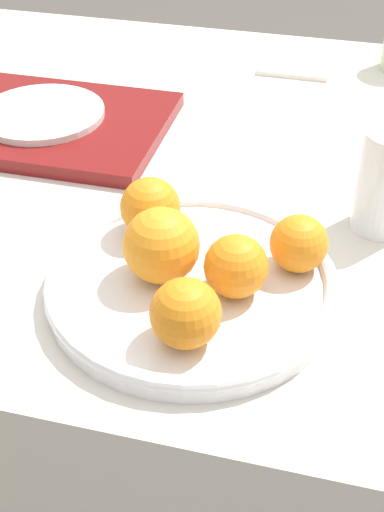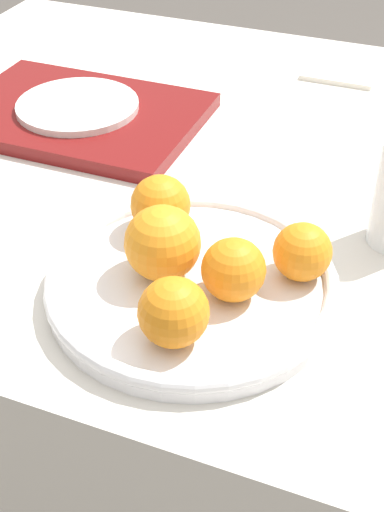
{
  "view_description": "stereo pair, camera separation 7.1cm",
  "coord_description": "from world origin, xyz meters",
  "px_view_note": "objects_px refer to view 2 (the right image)",
  "views": [
    {
      "loc": [
        0.09,
        -0.83,
        1.2
      ],
      "look_at": [
        -0.05,
        -0.28,
        0.76
      ],
      "focal_mm": 50.0,
      "sensor_mm": 36.0,
      "label": 1
    },
    {
      "loc": [
        0.16,
        -0.8,
        1.2
      ],
      "look_at": [
        -0.05,
        -0.28,
        0.76
      ],
      "focal_mm": 50.0,
      "sensor_mm": 36.0,
      "label": 2
    }
  ],
  "objects_px": {
    "serving_tray": "(79,115)",
    "napkin": "(344,66)",
    "fruit_platter": "(192,284)",
    "orange_2": "(302,252)",
    "orange_1": "(163,243)",
    "orange_4": "(160,205)",
    "orange_0": "(174,312)",
    "side_plate": "(78,106)",
    "orange_3": "(234,270)"
  },
  "relations": [
    {
      "from": "orange_1",
      "to": "serving_tray",
      "type": "bearing_deg",
      "value": 131.51
    },
    {
      "from": "fruit_platter",
      "to": "orange_4",
      "type": "relative_size",
      "value": 4.55
    },
    {
      "from": "fruit_platter",
      "to": "orange_4",
      "type": "height_order",
      "value": "orange_4"
    },
    {
      "from": "fruit_platter",
      "to": "serving_tray",
      "type": "xyz_separation_m",
      "value": [
        -0.3,
        0.3,
        -0.0
      ]
    },
    {
      "from": "napkin",
      "to": "orange_0",
      "type": "bearing_deg",
      "value": -90.74
    },
    {
      "from": "orange_2",
      "to": "orange_4",
      "type": "bearing_deg",
      "value": 172.52
    },
    {
      "from": "fruit_platter",
      "to": "orange_2",
      "type": "height_order",
      "value": "orange_2"
    },
    {
      "from": "orange_0",
      "to": "napkin",
      "type": "xyz_separation_m",
      "value": [
        0.01,
        0.72,
        -0.05
      ]
    },
    {
      "from": "napkin",
      "to": "serving_tray",
      "type": "bearing_deg",
      "value": -134.06
    },
    {
      "from": "fruit_platter",
      "to": "napkin",
      "type": "height_order",
      "value": "fruit_platter"
    },
    {
      "from": "orange_3",
      "to": "napkin",
      "type": "distance_m",
      "value": 0.64
    },
    {
      "from": "orange_1",
      "to": "orange_4",
      "type": "height_order",
      "value": "orange_1"
    },
    {
      "from": "orange_1",
      "to": "napkin",
      "type": "relative_size",
      "value": 0.55
    },
    {
      "from": "orange_3",
      "to": "side_plate",
      "type": "height_order",
      "value": "orange_3"
    },
    {
      "from": "fruit_platter",
      "to": "serving_tray",
      "type": "height_order",
      "value": "fruit_platter"
    },
    {
      "from": "orange_0",
      "to": "orange_1",
      "type": "relative_size",
      "value": 0.85
    },
    {
      "from": "serving_tray",
      "to": "napkin",
      "type": "distance_m",
      "value": 0.46
    },
    {
      "from": "orange_0",
      "to": "serving_tray",
      "type": "xyz_separation_m",
      "value": [
        -0.31,
        0.39,
        -0.04
      ]
    },
    {
      "from": "side_plate",
      "to": "serving_tray",
      "type": "bearing_deg",
      "value": 0.0
    },
    {
      "from": "orange_1",
      "to": "serving_tray",
      "type": "distance_m",
      "value": 0.4
    },
    {
      "from": "orange_1",
      "to": "napkin",
      "type": "bearing_deg",
      "value": 84.89
    },
    {
      "from": "orange_4",
      "to": "serving_tray",
      "type": "bearing_deg",
      "value": 135.38
    },
    {
      "from": "serving_tray",
      "to": "napkin",
      "type": "bearing_deg",
      "value": 45.94
    },
    {
      "from": "orange_3",
      "to": "napkin",
      "type": "bearing_deg",
      "value": 91.89
    },
    {
      "from": "orange_1",
      "to": "orange_3",
      "type": "bearing_deg",
      "value": -4.03
    },
    {
      "from": "orange_3",
      "to": "napkin",
      "type": "relative_size",
      "value": 0.45
    },
    {
      "from": "orange_0",
      "to": "fruit_platter",
      "type": "bearing_deg",
      "value": 100.49
    },
    {
      "from": "orange_3",
      "to": "serving_tray",
      "type": "xyz_separation_m",
      "value": [
        -0.34,
        0.31,
        -0.04
      ]
    },
    {
      "from": "orange_2",
      "to": "orange_4",
      "type": "height_order",
      "value": "orange_4"
    },
    {
      "from": "orange_2",
      "to": "orange_3",
      "type": "xyz_separation_m",
      "value": [
        -0.05,
        -0.05,
        0.0
      ]
    },
    {
      "from": "orange_2",
      "to": "orange_4",
      "type": "distance_m",
      "value": 0.17
    },
    {
      "from": "napkin",
      "to": "orange_1",
      "type": "bearing_deg",
      "value": -95.11
    },
    {
      "from": "fruit_platter",
      "to": "orange_3",
      "type": "relative_size",
      "value": 4.72
    },
    {
      "from": "fruit_platter",
      "to": "napkin",
      "type": "distance_m",
      "value": 0.63
    },
    {
      "from": "orange_0",
      "to": "orange_4",
      "type": "relative_size",
      "value": 1.0
    },
    {
      "from": "orange_3",
      "to": "side_plate",
      "type": "relative_size",
      "value": 0.36
    },
    {
      "from": "napkin",
      "to": "orange_4",
      "type": "bearing_deg",
      "value": -99.1
    },
    {
      "from": "orange_0",
      "to": "side_plate",
      "type": "relative_size",
      "value": 0.37
    },
    {
      "from": "orange_0",
      "to": "napkin",
      "type": "relative_size",
      "value": 0.46
    },
    {
      "from": "orange_3",
      "to": "side_plate",
      "type": "distance_m",
      "value": 0.46
    },
    {
      "from": "orange_0",
      "to": "orange_3",
      "type": "xyz_separation_m",
      "value": [
        0.03,
        0.08,
        -0.0
      ]
    },
    {
      "from": "fruit_platter",
      "to": "napkin",
      "type": "xyz_separation_m",
      "value": [
        0.03,
        0.63,
        -0.01
      ]
    },
    {
      "from": "side_plate",
      "to": "orange_0",
      "type": "bearing_deg",
      "value": -50.88
    },
    {
      "from": "napkin",
      "to": "fruit_platter",
      "type": "bearing_deg",
      "value": -92.27
    },
    {
      "from": "serving_tray",
      "to": "side_plate",
      "type": "relative_size",
      "value": 1.97
    },
    {
      "from": "orange_1",
      "to": "side_plate",
      "type": "xyz_separation_m",
      "value": [
        -0.27,
        0.3,
        -0.03
      ]
    },
    {
      "from": "side_plate",
      "to": "napkin",
      "type": "xyz_separation_m",
      "value": [
        0.32,
        0.33,
        -0.02
      ]
    },
    {
      "from": "orange_4",
      "to": "orange_1",
      "type": "bearing_deg",
      "value": -64.78
    },
    {
      "from": "orange_4",
      "to": "fruit_platter",
      "type": "bearing_deg",
      "value": -47.2
    },
    {
      "from": "fruit_platter",
      "to": "orange_2",
      "type": "xyz_separation_m",
      "value": [
        0.1,
        0.05,
        0.04
      ]
    }
  ]
}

